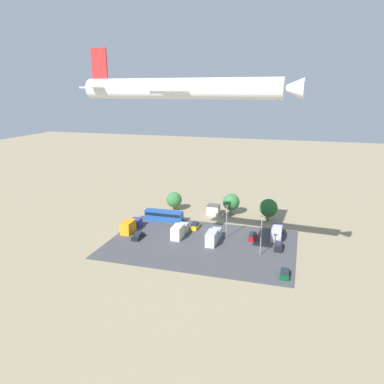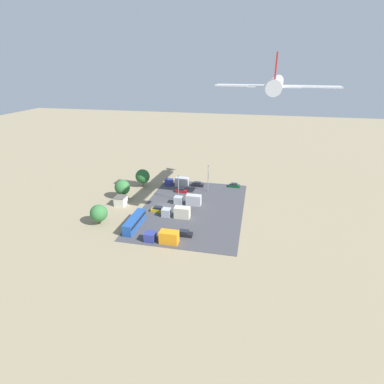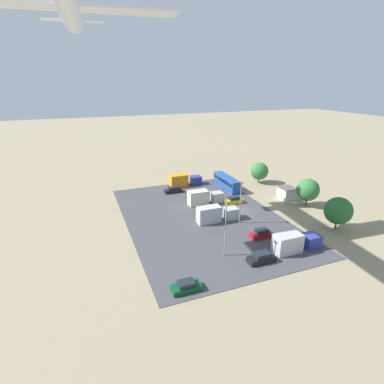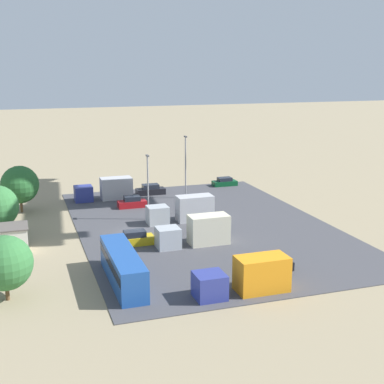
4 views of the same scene
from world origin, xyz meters
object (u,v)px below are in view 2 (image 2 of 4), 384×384
Objects in this scene: parked_truck_3 at (189,200)px; airplane at (276,84)px; parked_car_3 at (234,185)px; parked_car_4 at (197,184)px; parked_car_2 at (184,233)px; parked_truck_2 at (178,182)px; parked_truck_1 at (178,212)px; parked_car_0 at (181,190)px; parked_truck_0 at (164,237)px; shed_building at (121,201)px; bus at (135,222)px; parked_car_1 at (158,209)px.

airplane is at bearing -89.46° from parked_truck_3.
parked_car_3 is 13.74m from parked_car_4.
parked_truck_3 reaches higher than parked_car_2.
parked_truck_2 is 49.69m from airplane.
airplane is (-9.62, 24.87, 35.74)m from parked_truck_1.
airplane is (9.02, 28.50, 36.60)m from parked_car_0.
parked_truck_0 is at bearing 6.37° from parked_car_0.
shed_building is at bearing 145.34° from parked_truck_2.
parked_truck_1 is at bearing 11.02° from parked_car_0.
parked_truck_0 is 13.94m from parked_truck_1.
bus is at bearing 83.61° from parked_car_2.
bus is 2.75× the size of parked_car_0.
bus is 1.28× the size of parked_truck_0.
parked_truck_1 is 25.26m from parked_truck_2.
parked_truck_0 is (4.15, -4.35, 0.84)m from parked_car_2.
shed_building is 21.84m from parked_car_0.
parked_truck_2 is at bearing 14.29° from parked_truck_1.
parked_car_1 is at bearing 42.75° from parked_car_2.
parked_car_3 is at bearing -19.09° from parked_truck_0.
parked_car_4 is (-21.11, 20.99, -0.74)m from shed_building.
parked_truck_3 is (-17.56, 11.65, -0.13)m from bus.
airplane is (-7.33, 31.68, 36.59)m from parked_car_1.
parked_car_4 is 0.52× the size of parked_truck_0.
bus is at bearing 161.77° from parked_car_4.
parked_truck_1 is 44.59m from airplane.
airplane reaches higher than parked_truck_2.
parked_car_0 is 47.25m from airplane.
parked_car_3 is 0.11× the size of airplane.
parked_truck_0 is 1.04× the size of parked_truck_1.
parked_truck_0 reaches higher than bus.
shed_building is 15.97m from bus.
shed_building is 27.23m from parked_truck_0.
parked_car_0 is 8.17m from parked_car_4.
parked_car_3 is 0.47× the size of parked_truck_3.
airplane reaches higher than parked_car_2.
bus is at bearing 173.01° from parked_truck_2.
parked_truck_1 reaches higher than parked_car_2.
parked_car_0 is at bearing 146.83° from parked_car_4.
parked_truck_2 is (3.18, -20.64, 0.91)m from parked_car_3.
parked_truck_2 is 16.91m from parked_truck_3.
parked_car_1 reaches higher than parked_car_2.
parked_truck_2 is (-5.85, -2.60, 0.81)m from parked_car_0.
parked_car_2 is at bearing -174.30° from parked_car_4.
parked_truck_1 reaches higher than parked_car_3.
parked_truck_2 is at bearing 145.34° from shed_building.
bus is at bearing 161.84° from parked_car_1.
parked_car_0 is (-14.27, 16.52, -0.73)m from shed_building.
parked_truck_1 is 0.97× the size of parked_truck_2.
shed_building is at bearing 59.98° from parked_car_2.
parked_car_0 is 0.11× the size of airplane.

